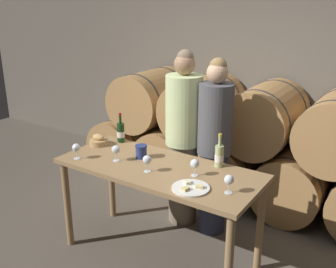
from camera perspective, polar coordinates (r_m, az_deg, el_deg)
The scene contains 16 objects.
ground_plane at distance 3.80m, azimuth -1.29°, elevation -17.23°, with size 10.00×10.00×0.00m, color #564F44.
stone_wall_back at distance 4.95m, azimuth 12.58°, elevation 11.16°, with size 10.00×0.12×3.20m.
barrel_stack at distance 4.65m, azimuth 9.14°, elevation -1.19°, with size 3.82×0.93×1.39m.
tasting_table at distance 3.39m, azimuth -1.39°, elevation -6.53°, with size 1.76×0.74×0.90m.
person_left at distance 3.93m, azimuth 2.26°, elevation -0.72°, with size 0.36×0.36×1.80m.
person_right at distance 3.78m, azimuth 6.73°, elevation -1.94°, with size 0.33×0.33×1.75m.
wine_bottle_red at distance 3.90m, azimuth -6.88°, elevation 0.25°, with size 0.08×0.08×0.30m.
wine_bottle_white at distance 3.34m, azimuth 7.44°, elevation -3.14°, with size 0.08×0.08×0.29m.
blue_crock at distance 3.51m, azimuth -3.91°, elevation -2.47°, with size 0.11×0.11×0.12m.
bread_basket at distance 3.87m, azimuth -10.04°, elevation -0.98°, with size 0.18×0.18×0.11m.
cheese_plate at distance 2.97m, azimuth 3.31°, elevation -7.79°, with size 0.29×0.29×0.04m.
wine_glass_far_left at distance 3.56m, azimuth -13.17°, elevation -1.99°, with size 0.07×0.07×0.14m.
wine_glass_left at distance 3.45m, azimuth -7.58°, elevation -2.31°, with size 0.07×0.07×0.14m.
wine_glass_center at distance 3.21m, azimuth -3.05°, elevation -3.82°, with size 0.07×0.07×0.14m.
wine_glass_right at distance 3.14m, azimuth 3.91°, elevation -4.37°, with size 0.07×0.07×0.14m.
wine_glass_far_right at distance 2.91m, azimuth 8.86°, elevation -6.64°, with size 0.07×0.07×0.14m.
Camera 1 is at (1.74, -2.51, 2.26)m, focal length 42.00 mm.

